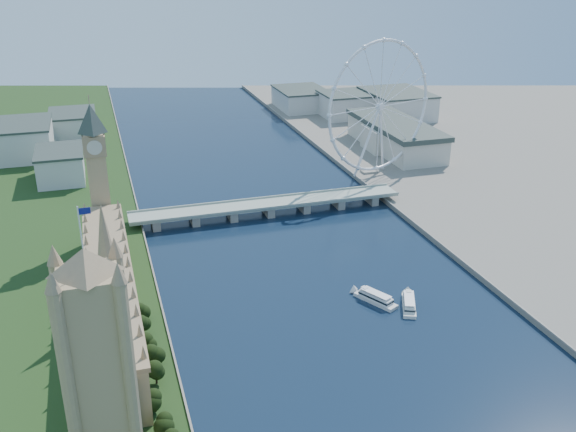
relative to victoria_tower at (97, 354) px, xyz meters
name	(u,v)px	position (x,y,z in m)	size (l,w,h in m)	color
tree_row	(161,420)	(22.00, 11.00, -45.83)	(7.87, 199.87, 19.19)	black
victoria_tower	(97,354)	(0.00, 0.00, 0.00)	(28.16, 28.16, 112.00)	tan
parliament_range	(111,292)	(7.00, 115.00, -36.01)	(24.00, 200.00, 70.00)	tan
big_ben	(96,157)	(7.00, 223.00, 12.08)	(20.02, 20.02, 110.00)	tan
westminster_bridge	(268,206)	(135.00, 245.00, -47.86)	(220.00, 22.00, 9.50)	gray
london_eye	(380,107)	(254.98, 300.08, 13.03)	(113.60, 39.12, 124.30)	silver
county_hall	(394,151)	(310.00, 375.00, -54.49)	(54.00, 144.00, 35.00)	beige
city_skyline	(241,117)	(174.22, 505.08, -37.53)	(505.00, 280.00, 32.00)	beige
tour_boat_near	(375,302)	(159.56, 89.95, -54.49)	(8.05, 31.43, 6.96)	silver
tour_boat_far	(409,307)	(175.96, 78.45, -54.49)	(7.78, 30.40, 6.72)	silver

